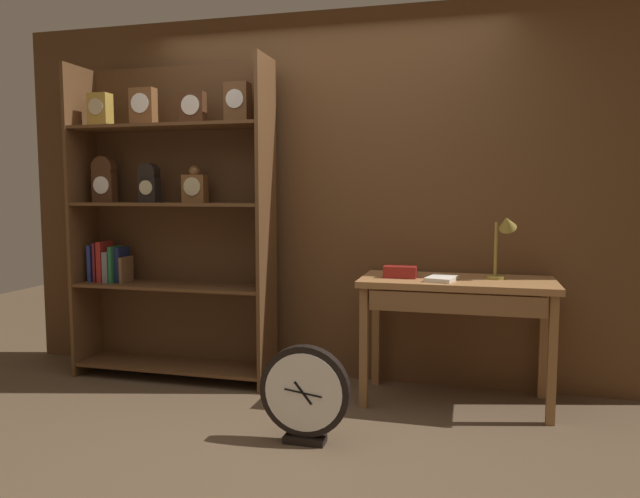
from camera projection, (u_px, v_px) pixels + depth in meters
The scene contains 8 objects.
ground_plane at pixel (265, 451), 3.09m from camera, with size 10.00×10.00×0.00m, color brown.
back_wood_panel at pixel (327, 198), 4.26m from camera, with size 4.80×0.05×2.60m, color brown.
bookshelf at pixel (169, 217), 4.26m from camera, with size 1.46×0.36×2.25m.
workbench at pixel (457, 296), 3.73m from camera, with size 1.20×0.57×0.80m.
desk_lamp at pixel (503, 237), 3.67m from camera, with size 0.19×0.19×0.42m.
toolbox_small at pixel (400, 272), 3.79m from camera, with size 0.21×0.12×0.07m, color maroon.
open_repair_manual at pixel (442, 279), 3.66m from camera, with size 0.16×0.22×0.03m, color silver.
round_clock_large at pixel (305, 394), 3.18m from camera, with size 0.49×0.11×0.53m.
Camera 1 is at (1.03, -2.81, 1.35)m, focal length 33.41 mm.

